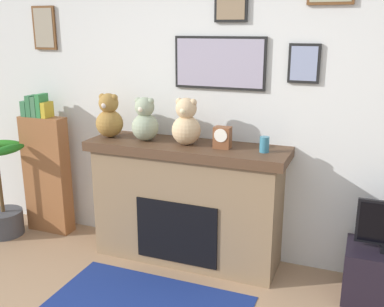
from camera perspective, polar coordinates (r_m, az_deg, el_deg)
back_wall at (r=3.80m, az=4.89°, el=5.78°), size 5.20×0.15×2.60m
fireplace at (r=3.84m, az=-0.66°, el=-6.19°), size 1.69×0.52×1.04m
bookshelf at (r=4.57m, az=-18.05°, el=-2.07°), size 0.46×0.16×1.37m
potted_plant at (r=4.73m, az=-22.92°, el=-6.14°), size 0.49×0.51×0.98m
candle_jar at (r=3.46m, az=9.20°, el=1.14°), size 0.07×0.07×0.12m
mantel_clock at (r=3.54m, az=3.88°, el=2.05°), size 0.13×0.10×0.17m
teddy_bear_brown at (r=3.94m, az=-10.49°, el=4.53°), size 0.24×0.24×0.38m
teddy_bear_grey at (r=3.78m, az=-6.01°, el=4.12°), size 0.23×0.23×0.37m
teddy_bear_cream at (r=3.62m, az=-0.74°, el=3.81°), size 0.24×0.24×0.38m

